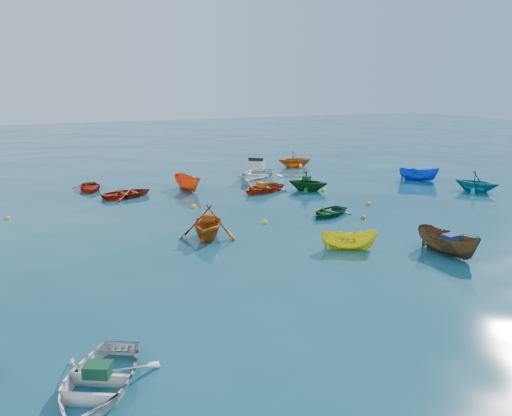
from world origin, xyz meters
name	(u,v)px	position (x,y,z in m)	size (l,w,h in m)	color
ground	(301,239)	(0.00, 0.00, 0.00)	(160.00, 160.00, 0.00)	#0A3D4E
dinghy_white_near	(98,391)	(-10.51, -8.33, 0.00)	(2.50, 3.50, 0.73)	silver
sampan_brown_mid	(447,254)	(4.64, -4.54, 0.00)	(1.18, 3.14, 1.21)	brown
dinghy_orange_w	(208,237)	(-3.87, 2.17, 0.00)	(2.75, 3.20, 1.68)	#BC5511
sampan_yellow_mid	(349,249)	(1.20, -2.18, 0.00)	(0.96, 2.55, 0.99)	yellow
dinghy_green_e	(328,215)	(3.65, 3.21, 0.00)	(1.95, 2.73, 0.57)	#114B23
dinghy_cyan_se	(475,191)	(16.31, 4.27, 0.00)	(2.45, 2.84, 1.49)	#157B87
dinghy_red_nw	(127,197)	(-5.63, 12.73, 0.00)	(2.34, 3.27, 0.68)	#9D260D
sampan_orange_n	(188,190)	(-1.41, 13.04, 0.00)	(1.19, 3.15, 1.22)	#EE5216
dinghy_green_n	(308,191)	(6.02, 9.39, 0.00)	(2.34, 2.71, 1.43)	#114915
dinghy_red_ne	(263,192)	(3.05, 10.42, 0.00)	(2.41, 3.37, 0.70)	#B7340F
sampan_blue_far	(418,180)	(15.55, 8.96, 0.00)	(1.09, 2.90, 1.12)	blue
dinghy_red_far	(90,190)	(-7.58, 15.93, 0.00)	(2.17, 3.03, 0.63)	#B1230E
dinghy_orange_far	(295,167)	(10.16, 18.43, 0.00)	(2.58, 3.00, 1.58)	orange
motorboat_white	(256,181)	(4.29, 14.11, 0.00)	(3.66, 5.12, 1.66)	white
tarp_green_a	(98,370)	(-10.46, -8.24, 0.51)	(0.62, 0.47, 0.30)	#134D2B
tarp_blue_a	(451,238)	(4.65, -4.69, 0.77)	(0.69, 0.52, 0.33)	navy
tarp_orange_a	(208,217)	(-3.84, 2.21, 0.98)	(0.59, 0.45, 0.29)	#AF4A12
tarp_green_b	(307,178)	(5.96, 9.46, 0.87)	(0.65, 0.49, 0.32)	#124A27
tarp_orange_b	(262,185)	(2.96, 10.39, 0.50)	(0.64, 0.49, 0.31)	orange
buoy_ye_a	(264,223)	(-0.33, 3.27, 0.00)	(0.35, 0.35, 0.35)	yellow
buoy_or_b	(363,218)	(5.00, 1.79, 0.00)	(0.30, 0.30, 0.30)	#DA500B
buoy_ye_b	(7,219)	(-12.66, 10.09, 0.00)	(0.29, 0.29, 0.29)	yellow
buoy_or_c	(212,221)	(-2.70, 4.86, 0.00)	(0.29, 0.29, 0.29)	#E5520C
buoy_ye_c	(324,191)	(6.92, 8.74, 0.00)	(0.34, 0.34, 0.34)	yellow
buoy_or_d	(368,205)	(7.18, 4.19, 0.00)	(0.35, 0.35, 0.35)	orange
buoy_ye_d	(194,207)	(-2.62, 8.16, 0.00)	(0.38, 0.38, 0.38)	yellow
buoy_or_e	(298,181)	(7.16, 12.67, 0.00)	(0.33, 0.33, 0.33)	orange
buoy_ye_e	(300,177)	(8.24, 14.21, 0.00)	(0.34, 0.34, 0.34)	gold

